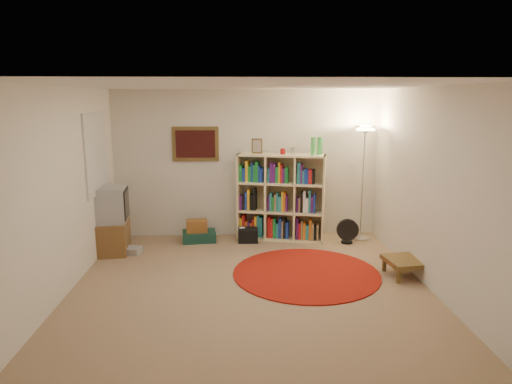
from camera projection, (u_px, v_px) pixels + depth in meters
room at (245, 188)px, 5.64m from camera, size 4.54×4.54×2.54m
bookshelf at (280, 198)px, 7.67m from camera, size 1.51×0.74×1.74m
floor_lamp at (364, 146)px, 7.46m from camera, size 0.41×0.41×1.92m
floor_fan at (347, 231)px, 7.50m from camera, size 0.36×0.19×0.41m
tv_stand at (111, 221)px, 7.05m from camera, size 0.57×0.76×1.04m
dvd_box at (131, 250)px, 7.05m from camera, size 0.33×0.30×0.10m
suitcase at (199, 236)px, 7.64m from camera, size 0.58×0.41×0.18m
wicker_basket at (197, 226)px, 7.58m from camera, size 0.37×0.29×0.20m
duffel_bag at (248, 235)px, 7.62m from camera, size 0.33×0.27×0.23m
paper_towel at (242, 234)px, 7.67m from camera, size 0.11×0.11×0.23m
red_rug at (306, 273)px, 6.24m from camera, size 2.01×2.01×0.02m
side_table at (407, 262)px, 6.12m from camera, size 0.59×0.59×0.24m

